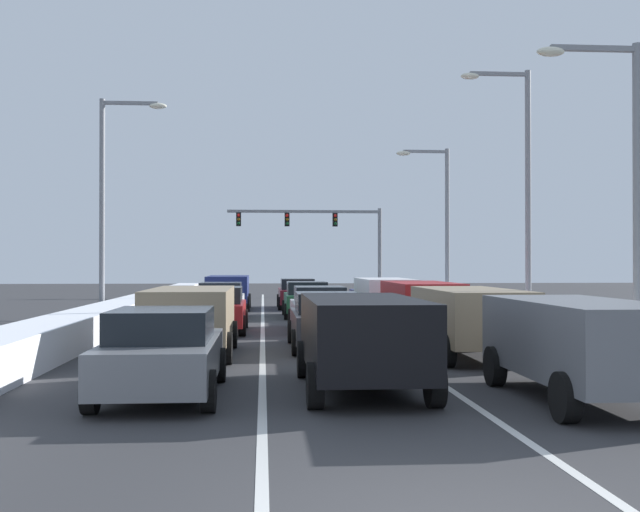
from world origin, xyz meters
TOP-DOWN VIEW (x-y plane):
  - ground_plane at (0.00, 19.28)m, footprint 125.32×125.32m
  - lane_stripe_between_right_lane_and_center_lane at (1.70, 24.10)m, footprint 0.14×53.02m
  - lane_stripe_between_center_lane_and_left_lane at (-1.70, 24.10)m, footprint 0.14×53.02m
  - snow_bank_right_shoulder at (7.00, 24.10)m, footprint 1.47×53.02m
  - snow_bank_left_shoulder at (-7.00, 24.10)m, footprint 1.55×53.02m
  - suv_gray_right_lane_nearest at (3.59, 5.97)m, footprint 2.16×4.90m
  - suv_tan_right_lane_second at (3.32, 11.97)m, footprint 2.16×4.90m
  - suv_red_right_lane_third at (3.48, 18.57)m, footprint 2.16×4.90m
  - suv_white_right_lane_fourth at (3.25, 24.73)m, footprint 2.16×4.90m
  - sedan_navy_right_lane_fifth at (3.64, 30.78)m, footprint 2.00×4.50m
  - suv_black_center_lane_nearest at (0.08, 7.29)m, footprint 2.16×4.90m
  - sedan_charcoal_center_lane_second at (0.02, 14.20)m, footprint 2.00×4.50m
  - sedan_silver_center_lane_third at (0.21, 19.70)m, footprint 2.00×4.50m
  - sedan_green_center_lane_fourth at (0.16, 26.48)m, footprint 2.00×4.50m
  - sedan_maroon_center_lane_fifth at (0.04, 32.88)m, footprint 2.00×4.50m
  - sedan_gray_left_lane_nearest at (-3.41, 6.95)m, footprint 2.00×4.50m
  - suv_tan_left_lane_second at (-3.47, 12.83)m, footprint 2.16×4.90m
  - sedan_red_left_lane_third at (-3.22, 19.46)m, footprint 2.00×4.50m
  - sedan_white_left_lane_fourth at (-3.41, 25.50)m, footprint 2.00×4.50m
  - suv_navy_left_lane_fifth at (-3.40, 31.87)m, footprint 2.16×4.90m
  - traffic_light_gantry at (2.77, 48.19)m, footprint 10.94×0.47m
  - street_lamp_right_near at (7.20, 12.05)m, footprint 2.66×0.36m
  - street_lamp_right_mid at (7.84, 21.69)m, footprint 2.66×0.36m
  - street_lamp_right_far at (7.05, 31.33)m, footprint 2.66×0.36m
  - street_lamp_left_mid at (-7.77, 25.01)m, footprint 2.66×0.36m

SIDE VIEW (x-z plane):
  - ground_plane at x=0.00m, z-range 0.00..0.00m
  - lane_stripe_between_right_lane_and_center_lane at x=1.70m, z-range 0.00..0.01m
  - lane_stripe_between_center_lane_and_left_lane at x=-1.70m, z-range 0.00..0.01m
  - snow_bank_right_shoulder at x=7.00m, z-range 0.00..0.48m
  - snow_bank_left_shoulder at x=-7.00m, z-range 0.00..0.85m
  - sedan_navy_right_lane_fifth at x=3.64m, z-range 0.01..1.52m
  - sedan_charcoal_center_lane_second at x=0.02m, z-range 0.01..1.52m
  - sedan_silver_center_lane_third at x=0.21m, z-range 0.01..1.52m
  - sedan_green_center_lane_fourth at x=0.16m, z-range 0.01..1.52m
  - sedan_maroon_center_lane_fifth at x=0.04m, z-range 0.01..1.52m
  - sedan_gray_left_lane_nearest at x=-3.41m, z-range 0.01..1.52m
  - sedan_red_left_lane_third at x=-3.22m, z-range 0.01..1.52m
  - sedan_white_left_lane_fourth at x=-3.41m, z-range 0.01..1.52m
  - suv_gray_right_lane_nearest at x=3.59m, z-range 0.18..1.85m
  - suv_tan_right_lane_second at x=3.32m, z-range 0.18..1.85m
  - suv_red_right_lane_third at x=3.48m, z-range 0.18..1.85m
  - suv_white_right_lane_fourth at x=3.25m, z-range 0.18..1.85m
  - suv_black_center_lane_nearest at x=0.08m, z-range 0.18..1.85m
  - suv_tan_left_lane_second at x=-3.47m, z-range 0.18..1.85m
  - suv_navy_left_lane_fifth at x=-3.40m, z-range 0.18..1.85m
  - street_lamp_right_near at x=7.20m, z-range 0.79..8.56m
  - traffic_light_gantry at x=2.77m, z-range 1.64..7.84m
  - street_lamp_right_far at x=7.05m, z-range 0.80..8.78m
  - street_lamp_left_mid at x=-7.77m, z-range 0.82..9.70m
  - street_lamp_right_mid at x=7.84m, z-range 0.83..10.33m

